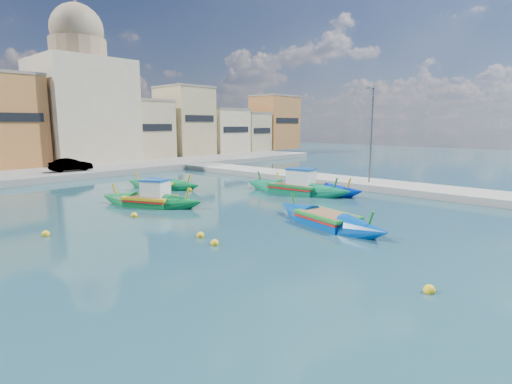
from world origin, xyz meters
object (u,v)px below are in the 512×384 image
quay_street_lamp (371,134)px  luzzu_turquoise_cabin (295,188)px  luzzu_cyan_mid (311,190)px  church_block (82,96)px  luzzu_green (163,186)px  luzzu_blue_south (327,221)px  luzzu_blue_cabin (151,201)px

quay_street_lamp → luzzu_turquoise_cabin: (-5.77, 3.01, -3.98)m
luzzu_cyan_mid → church_block: bearing=94.4°
church_block → luzzu_cyan_mid: size_ratio=2.27×
luzzu_green → luzzu_blue_south: (-1.16, -16.23, 0.00)m
luzzu_turquoise_cabin → luzzu_cyan_mid: size_ratio=1.11×
church_block → luzzu_turquoise_cabin: 32.06m
luzzu_turquoise_cabin → luzzu_blue_south: (-6.66, -7.03, -0.12)m
church_block → luzzu_cyan_mid: bearing=-85.6°
luzzu_blue_cabin → luzzu_turquoise_cabin: bearing=-21.4°
luzzu_blue_cabin → luzzu_green: bearing=49.5°
church_block → luzzu_blue_cabin: bearing=-107.1°
quay_street_lamp → luzzu_cyan_mid: size_ratio=0.95×
luzzu_turquoise_cabin → quay_street_lamp: bearing=-27.5°
luzzu_green → luzzu_cyan_mid: bearing=-58.0°
luzzu_cyan_mid → luzzu_blue_south: (-7.45, -6.14, -0.02)m
luzzu_blue_cabin → luzzu_blue_south: 11.45m
quay_street_lamp → luzzu_turquoise_cabin: 7.63m
quay_street_lamp → luzzu_blue_cabin: quay_street_lamp is taller
quay_street_lamp → luzzu_blue_south: (-12.43, -4.02, -4.10)m
luzzu_blue_cabin → luzzu_cyan_mid: size_ratio=0.90×
church_block → luzzu_turquoise_cabin: (1.67, -30.99, -8.05)m
luzzu_blue_cabin → luzzu_cyan_mid: 11.83m
quay_street_lamp → luzzu_cyan_mid: quay_street_lamp is taller
luzzu_cyan_mid → luzzu_blue_south: 9.66m
luzzu_blue_cabin → luzzu_green: 6.95m
luzzu_cyan_mid → quay_street_lamp: bearing=-23.1°
luzzu_cyan_mid → luzzu_green: bearing=122.0°
luzzu_turquoise_cabin → luzzu_green: bearing=120.9°
church_block → luzzu_blue_cabin: church_block is taller
quay_street_lamp → luzzu_green: bearing=132.7°
luzzu_blue_cabin → luzzu_blue_south: (3.35, -10.95, -0.08)m
luzzu_turquoise_cabin → church_block: bearing=93.1°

